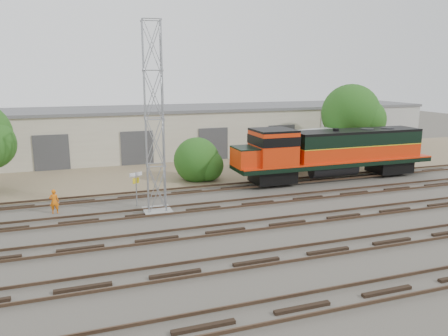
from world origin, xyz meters
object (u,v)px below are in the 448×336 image
object	(u,v)px
locomotive	(332,152)
signal_tower	(154,123)
worker	(54,201)
semi_trailer	(314,144)

from	to	relation	value
locomotive	signal_tower	xyz separation A→B (m)	(-15.79, -3.99, 3.46)
locomotive	signal_tower	world-z (taller)	signal_tower
locomotive	signal_tower	distance (m)	16.65
worker	locomotive	bearing A→B (deg)	-170.87
signal_tower	semi_trailer	xyz separation A→B (m)	(16.94, 8.88, -3.64)
worker	semi_trailer	world-z (taller)	semi_trailer
locomotive	worker	world-z (taller)	locomotive
locomotive	signal_tower	bearing A→B (deg)	-165.82
worker	semi_trailer	xyz separation A→B (m)	(23.34, 6.96, 1.49)
locomotive	semi_trailer	distance (m)	5.03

